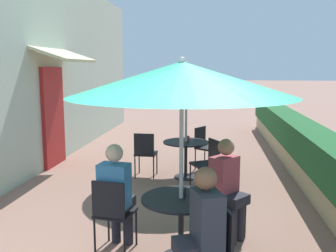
{
  "coord_description": "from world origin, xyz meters",
  "views": [
    {
      "loc": [
        0.99,
        -2.24,
        2.09
      ],
      "look_at": [
        0.15,
        4.67,
        1.0
      ],
      "focal_mm": 40.0,
      "sensor_mm": 36.0,
      "label": 1
    }
  ],
  "objects_px": {
    "cafe_chair_mid_right": "(145,151)",
    "cafe_chair_near_back": "(113,210)",
    "seated_patron_near_left": "(201,230)",
    "cafe_chair_near_right": "(220,196)",
    "patio_table_near": "(181,213)",
    "patio_umbrella_near": "(182,79)",
    "seated_patron_near_right": "(228,185)",
    "seated_patron_near_back": "(116,192)",
    "patio_umbrella_mid": "(186,74)",
    "coffee_cup_near": "(183,191)",
    "cafe_chair_mid_left": "(204,144)",
    "cafe_chair_near_left": "(213,246)",
    "cafe_chair_mid_back": "(208,160)",
    "patio_table_mid": "(186,150)",
    "coffee_cup_mid": "(188,138)"
  },
  "relations": [
    {
      "from": "cafe_chair_mid_right",
      "to": "cafe_chair_near_back",
      "type": "bearing_deg",
      "value": -85.27
    },
    {
      "from": "seated_patron_near_left",
      "to": "cafe_chair_near_right",
      "type": "relative_size",
      "value": 1.44
    },
    {
      "from": "patio_table_near",
      "to": "patio_umbrella_near",
      "type": "distance_m",
      "value": 1.44
    },
    {
      "from": "seated_patron_near_right",
      "to": "cafe_chair_near_back",
      "type": "bearing_deg",
      "value": -28.54
    },
    {
      "from": "seated_patron_near_left",
      "to": "seated_patron_near_right",
      "type": "relative_size",
      "value": 1.0
    },
    {
      "from": "seated_patron_near_back",
      "to": "patio_table_near",
      "type": "bearing_deg",
      "value": -2.62
    },
    {
      "from": "patio_umbrella_mid",
      "to": "cafe_chair_mid_right",
      "type": "xyz_separation_m",
      "value": [
        -0.77,
        -0.06,
        -1.46
      ]
    },
    {
      "from": "seated_patron_near_back",
      "to": "cafe_chair_mid_right",
      "type": "relative_size",
      "value": 1.44
    },
    {
      "from": "coffee_cup_near",
      "to": "cafe_chair_mid_right",
      "type": "relative_size",
      "value": 0.1
    },
    {
      "from": "cafe_chair_near_back",
      "to": "patio_umbrella_mid",
      "type": "bearing_deg",
      "value": 88.21
    },
    {
      "from": "cafe_chair_mid_left",
      "to": "seated_patron_near_right",
      "type": "bearing_deg",
      "value": 37.68
    },
    {
      "from": "cafe_chair_near_left",
      "to": "cafe_chair_mid_right",
      "type": "relative_size",
      "value": 1.0
    },
    {
      "from": "seated_patron_near_left",
      "to": "cafe_chair_near_back",
      "type": "distance_m",
      "value": 1.29
    },
    {
      "from": "cafe_chair_near_back",
      "to": "cafe_chair_mid_right",
      "type": "xyz_separation_m",
      "value": [
        -0.18,
        2.98,
        0.0
      ]
    },
    {
      "from": "seated_patron_near_back",
      "to": "cafe_chair_mid_back",
      "type": "xyz_separation_m",
      "value": [
        1.02,
        2.29,
        -0.17
      ]
    },
    {
      "from": "patio_table_near",
      "to": "cafe_chair_mid_back",
      "type": "bearing_deg",
      "value": 83.92
    },
    {
      "from": "cafe_chair_mid_right",
      "to": "cafe_chair_near_left",
      "type": "bearing_deg",
      "value": -69.51
    },
    {
      "from": "patio_table_near",
      "to": "cafe_chair_mid_right",
      "type": "bearing_deg",
      "value": 107.38
    },
    {
      "from": "patio_table_mid",
      "to": "seated_patron_near_back",
      "type": "bearing_deg",
      "value": -101.19
    },
    {
      "from": "patio_umbrella_near",
      "to": "patio_table_mid",
      "type": "relative_size",
      "value": 2.74
    },
    {
      "from": "cafe_chair_near_right",
      "to": "patio_umbrella_mid",
      "type": "bearing_deg",
      "value": -126.75
    },
    {
      "from": "seated_patron_near_left",
      "to": "cafe_chair_near_back",
      "type": "xyz_separation_m",
      "value": [
        -1.01,
        0.78,
        -0.17
      ]
    },
    {
      "from": "patio_table_near",
      "to": "patio_umbrella_near",
      "type": "bearing_deg",
      "value": 63.43
    },
    {
      "from": "patio_table_near",
      "to": "patio_table_mid",
      "type": "distance_m",
      "value": 3.1
    },
    {
      "from": "cafe_chair_near_left",
      "to": "patio_umbrella_near",
      "type": "bearing_deg",
      "value": 5.66
    },
    {
      "from": "patio_table_near",
      "to": "cafe_chair_near_back",
      "type": "bearing_deg",
      "value": 176.33
    },
    {
      "from": "patio_umbrella_near",
      "to": "patio_table_mid",
      "type": "bearing_deg",
      "value": 93.26
    },
    {
      "from": "cafe_chair_near_back",
      "to": "cafe_chair_mid_left",
      "type": "relative_size",
      "value": 1.0
    },
    {
      "from": "patio_umbrella_near",
      "to": "cafe_chair_near_left",
      "type": "xyz_separation_m",
      "value": [
        0.34,
        -0.69,
        -1.46
      ]
    },
    {
      "from": "patio_table_mid",
      "to": "cafe_chair_near_back",
      "type": "bearing_deg",
      "value": -101.12
    },
    {
      "from": "patio_umbrella_mid",
      "to": "cafe_chair_mid_left",
      "type": "relative_size",
      "value": 2.72
    },
    {
      "from": "seated_patron_near_left",
      "to": "seated_patron_near_right",
      "type": "bearing_deg",
      "value": -32.62
    },
    {
      "from": "cafe_chair_mid_right",
      "to": "coffee_cup_mid",
      "type": "distance_m",
      "value": 0.85
    },
    {
      "from": "seated_patron_near_left",
      "to": "seated_patron_near_back",
      "type": "xyz_separation_m",
      "value": [
        -0.99,
        0.89,
        0.0
      ]
    },
    {
      "from": "cafe_chair_mid_back",
      "to": "seated_patron_near_right",
      "type": "bearing_deg",
      "value": 159.12
    },
    {
      "from": "seated_patron_near_left",
      "to": "cafe_chair_near_right",
      "type": "xyz_separation_m",
      "value": [
        0.19,
        1.38,
        -0.17
      ]
    },
    {
      "from": "cafe_chair_mid_left",
      "to": "cafe_chair_mid_back",
      "type": "xyz_separation_m",
      "value": [
        0.1,
        -1.34,
        0.0
      ]
    },
    {
      "from": "patio_table_mid",
      "to": "patio_umbrella_mid",
      "type": "relative_size",
      "value": 0.37
    },
    {
      "from": "patio_umbrella_near",
      "to": "seated_patron_near_back",
      "type": "height_order",
      "value": "patio_umbrella_near"
    },
    {
      "from": "seated_patron_near_back",
      "to": "coffee_cup_mid",
      "type": "distance_m",
      "value": 3.1
    },
    {
      "from": "coffee_cup_near",
      "to": "cafe_chair_mid_left",
      "type": "height_order",
      "value": "cafe_chair_mid_left"
    },
    {
      "from": "seated_patron_near_back",
      "to": "cafe_chair_mid_right",
      "type": "xyz_separation_m",
      "value": [
        -0.19,
        2.87,
        -0.17
      ]
    },
    {
      "from": "coffee_cup_near",
      "to": "cafe_chair_mid_left",
      "type": "bearing_deg",
      "value": 87.8
    },
    {
      "from": "seated_patron_near_right",
      "to": "coffee_cup_near",
      "type": "distance_m",
      "value": 0.7
    },
    {
      "from": "patio_umbrella_near",
      "to": "cafe_chair_near_back",
      "type": "relative_size",
      "value": 2.72
    },
    {
      "from": "cafe_chair_near_back",
      "to": "patio_table_near",
      "type": "bearing_deg",
      "value": 5.66
    },
    {
      "from": "cafe_chair_near_left",
      "to": "patio_umbrella_mid",
      "type": "height_order",
      "value": "patio_umbrella_mid"
    },
    {
      "from": "coffee_cup_near",
      "to": "patio_table_near",
      "type": "bearing_deg",
      "value": -102.45
    },
    {
      "from": "coffee_cup_mid",
      "to": "patio_table_mid",
      "type": "bearing_deg",
      "value": -104.08
    },
    {
      "from": "patio_table_near",
      "to": "coffee_cup_near",
      "type": "xyz_separation_m",
      "value": [
        0.02,
        0.08,
        0.21
      ]
    }
  ]
}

